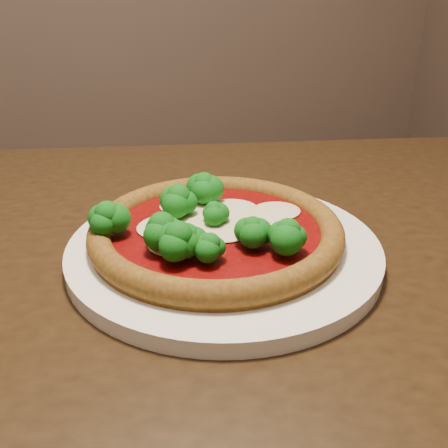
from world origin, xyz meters
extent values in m
cube|color=black|center=(0.09, -0.23, 0.73)|extent=(1.34, 1.09, 0.04)
cylinder|color=black|center=(0.70, 0.06, 0.35)|extent=(0.06, 0.06, 0.71)
cylinder|color=white|center=(0.14, -0.23, 0.76)|extent=(0.35, 0.35, 0.02)
cylinder|color=brown|center=(0.13, -0.22, 0.77)|extent=(0.28, 0.28, 0.01)
torus|color=brown|center=(0.13, -0.22, 0.78)|extent=(0.29, 0.29, 0.03)
cylinder|color=#6C0505|center=(0.13, -0.22, 0.78)|extent=(0.24, 0.24, 0.00)
ellipsoid|color=beige|center=(0.14, -0.21, 0.78)|extent=(0.11, 0.10, 0.01)
ellipsoid|color=beige|center=(0.10, -0.15, 0.78)|extent=(0.05, 0.05, 0.00)
ellipsoid|color=beige|center=(0.08, -0.25, 0.78)|extent=(0.07, 0.06, 0.01)
ellipsoid|color=beige|center=(0.21, -0.20, 0.78)|extent=(0.06, 0.05, 0.00)
ellipsoid|color=beige|center=(0.13, -0.16, 0.78)|extent=(0.06, 0.05, 0.00)
ellipsoid|color=beige|center=(0.18, -0.24, 0.78)|extent=(0.07, 0.06, 0.01)
ellipsoid|color=beige|center=(0.08, -0.20, 0.78)|extent=(0.07, 0.07, 0.01)
ellipsoid|color=beige|center=(0.16, -0.18, 0.78)|extent=(0.07, 0.07, 0.01)
ellipsoid|color=#147D1A|center=(0.18, -0.30, 0.81)|extent=(0.05, 0.05, 0.04)
ellipsoid|color=#147D1A|center=(0.13, -0.21, 0.80)|extent=(0.03, 0.03, 0.03)
ellipsoid|color=#147D1A|center=(0.15, -0.27, 0.80)|extent=(0.04, 0.04, 0.03)
ellipsoid|color=#147D1A|center=(0.13, -0.15, 0.81)|extent=(0.05, 0.05, 0.04)
ellipsoid|color=#147D1A|center=(0.06, -0.25, 0.81)|extent=(0.05, 0.05, 0.04)
ellipsoid|color=#147D1A|center=(0.08, -0.28, 0.81)|extent=(0.04, 0.04, 0.04)
ellipsoid|color=#147D1A|center=(0.10, -0.29, 0.80)|extent=(0.04, 0.04, 0.03)
ellipsoid|color=#147D1A|center=(0.01, -0.21, 0.81)|extent=(0.05, 0.05, 0.04)
ellipsoid|color=#147D1A|center=(0.07, -0.28, 0.81)|extent=(0.05, 0.05, 0.04)
ellipsoid|color=#147D1A|center=(0.09, -0.18, 0.81)|extent=(0.05, 0.05, 0.04)
camera|label=1|loc=(0.00, -0.71, 1.04)|focal=40.00mm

